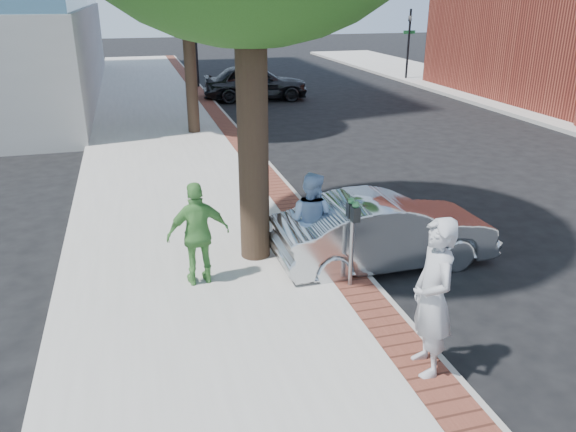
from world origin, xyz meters
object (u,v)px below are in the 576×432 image
object	(u,v)px
parking_meter	(353,225)
bg_car	(255,82)
person_green	(198,234)
person_officer	(311,220)
person_gray	(433,298)
sedan_silver	(385,231)

from	to	relation	value
parking_meter	bg_car	bearing A→B (deg)	82.27
person_green	parking_meter	bearing A→B (deg)	156.76
person_green	bg_car	distance (m)	17.80
parking_meter	person_officer	xyz separation A→B (m)	(-0.40, 0.88, -0.22)
person_gray	sedan_silver	world-z (taller)	person_gray
person_gray	sedan_silver	distance (m)	3.28
bg_car	person_gray	bearing A→B (deg)	179.18
person_green	bg_car	bearing A→B (deg)	-110.34
person_officer	sedan_silver	bearing A→B (deg)	-139.84
parking_meter	sedan_silver	distance (m)	1.40
person_green	person_gray	bearing A→B (deg)	123.52
person_officer	person_green	size ratio (longest dim) A/B	0.98
person_gray	person_green	xyz separation A→B (m)	(-2.42, 3.05, -0.16)
sedan_silver	person_gray	bearing A→B (deg)	163.68
bg_car	sedan_silver	bearing A→B (deg)	-179.15
parking_meter	person_officer	world-z (taller)	person_officer
person_officer	bg_car	world-z (taller)	person_officer
person_officer	person_gray	bearing A→B (deg)	141.08
person_gray	sedan_silver	size ratio (longest dim) A/B	0.52
person_gray	bg_car	distance (m)	20.34
person_green	sedan_silver	xyz separation A→B (m)	(3.28, 0.07, -0.36)
person_gray	person_officer	distance (m)	3.21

